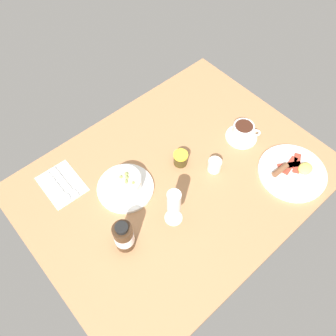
{
  "coord_description": "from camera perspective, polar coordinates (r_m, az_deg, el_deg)",
  "views": [
    {
      "loc": [
        47.4,
        48.93,
        110.01
      ],
      "look_at": [
        2.87,
        -1.64,
        7.96
      ],
      "focal_mm": 37.16,
      "sensor_mm": 36.0,
      "label": 1
    }
  ],
  "objects": [
    {
      "name": "ground_plane",
      "position": [
        1.31,
        1.42,
        -2.04
      ],
      "size": [
        110.0,
        84.0,
        3.0
      ],
      "primitive_type": "cube",
      "color": "#A8754C"
    },
    {
      "name": "porridge_bowl",
      "position": [
        1.25,
        -7.11,
        -2.65
      ],
      "size": [
        20.61,
        20.61,
        7.72
      ],
      "color": "white",
      "rests_on": "ground_plane"
    },
    {
      "name": "cutlery_setting",
      "position": [
        1.33,
        -16.97,
        -2.63
      ],
      "size": [
        13.66,
        17.69,
        0.9
      ],
      "color": "white",
      "rests_on": "ground_plane"
    },
    {
      "name": "coffee_cup",
      "position": [
        1.41,
        12.16,
        5.81
      ],
      "size": [
        12.61,
        12.61,
        6.92
      ],
      "color": "white",
      "rests_on": "ground_plane"
    },
    {
      "name": "creamer_jug",
      "position": [
        1.3,
        7.62,
        0.45
      ],
      "size": [
        6.04,
        5.01,
        5.71
      ],
      "color": "white",
      "rests_on": "ground_plane"
    },
    {
      "name": "wine_glass",
      "position": [
        1.12,
        0.97,
        -5.81
      ],
      "size": [
        6.18,
        6.18,
        16.53
      ],
      "color": "white",
      "rests_on": "ground_plane"
    },
    {
      "name": "jam_jar",
      "position": [
        1.31,
        2.07,
        1.56
      ],
      "size": [
        5.54,
        5.54,
        5.49
      ],
      "color": "#3D3114",
      "rests_on": "ground_plane"
    },
    {
      "name": "sauce_bottle_brown",
      "position": [
        1.13,
        -7.25,
        -11.06
      ],
      "size": [
        6.5,
        6.5,
        13.51
      ],
      "color": "#382314",
      "rests_on": "ground_plane"
    },
    {
      "name": "breakfast_plate",
      "position": [
        1.38,
        19.76,
        -0.58
      ],
      "size": [
        25.39,
        25.39,
        3.7
      ],
      "color": "white",
      "rests_on": "ground_plane"
    }
  ]
}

